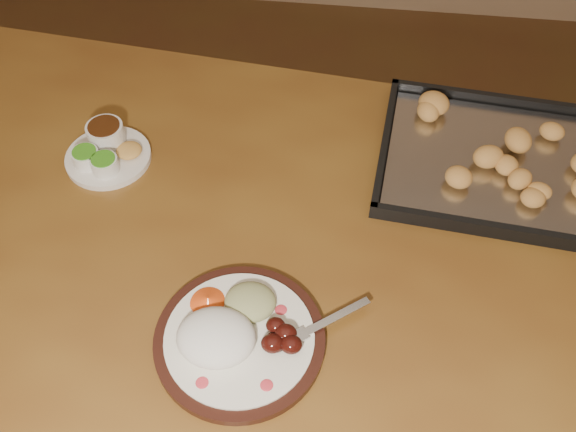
# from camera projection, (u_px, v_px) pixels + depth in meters

# --- Properties ---
(dining_table) EXTENTS (1.59, 1.06, 0.75)m
(dining_table) POSITION_uv_depth(u_px,v_px,m) (266.00, 283.00, 1.09)
(dining_table) COLOR brown
(dining_table) RESTS_ON ground
(dinner_plate) EXTENTS (0.30, 0.24, 0.06)m
(dinner_plate) POSITION_uv_depth(u_px,v_px,m) (235.00, 335.00, 0.90)
(dinner_plate) COLOR black
(dinner_plate) RESTS_ON dining_table
(condiment_saucer) EXTENTS (0.15, 0.15, 0.05)m
(condiment_saucer) POSITION_uv_depth(u_px,v_px,m) (106.00, 151.00, 1.13)
(condiment_saucer) COLOR silver
(condiment_saucer) RESTS_ON dining_table
(baking_tray) EXTENTS (0.47, 0.37, 0.05)m
(baking_tray) POSITION_uv_depth(u_px,v_px,m) (508.00, 162.00, 1.12)
(baking_tray) COLOR black
(baking_tray) RESTS_ON dining_table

